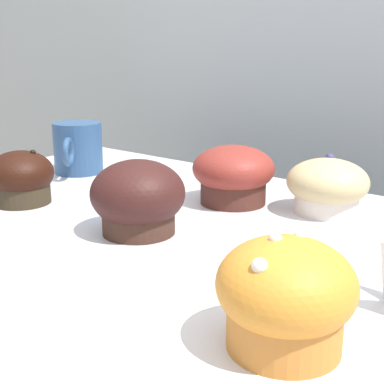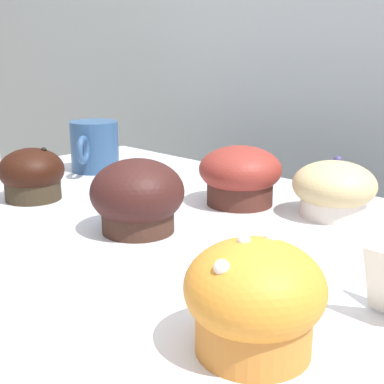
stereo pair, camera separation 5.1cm
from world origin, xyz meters
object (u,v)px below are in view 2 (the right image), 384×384
at_px(muffin_back_left, 254,298).
at_px(muffin_front_right, 334,189).
at_px(muffin_front_center, 32,175).
at_px(muffin_back_right, 240,175).
at_px(muffin_front_left, 137,197).
at_px(coffee_cup, 94,145).

relative_size(muffin_back_left, muffin_front_right, 0.94).
height_order(muffin_front_center, muffin_back_right, muffin_back_right).
bearing_deg(muffin_front_right, muffin_front_center, -146.14).
bearing_deg(muffin_front_right, muffin_front_left, -121.55).
xyz_separation_m(muffin_back_right, muffin_front_right, (0.12, 0.04, -0.01)).
relative_size(muffin_back_left, coffee_cup, 0.90).
bearing_deg(muffin_back_left, muffin_front_left, 157.40).
relative_size(muffin_back_right, muffin_front_right, 1.07).
xyz_separation_m(muffin_back_left, muffin_back_right, (-0.25, 0.28, 0.00)).
height_order(muffin_front_left, muffin_front_right, muffin_front_left).
bearing_deg(muffin_front_center, coffee_cup, 117.81).
relative_size(muffin_front_center, muffin_front_left, 0.83).
bearing_deg(muffin_front_center, muffin_back_left, -10.83).
bearing_deg(muffin_front_center, muffin_back_right, 40.04).
height_order(muffin_front_center, muffin_front_left, muffin_front_left).
distance_m(muffin_front_center, muffin_front_left, 0.21).
distance_m(muffin_front_left, coffee_cup, 0.34).
bearing_deg(muffin_front_left, muffin_front_center, -175.41).
height_order(muffin_back_left, muffin_front_right, muffin_back_left).
xyz_separation_m(muffin_front_left, muffin_front_right, (0.13, 0.21, -0.01)).
xyz_separation_m(muffin_front_left, coffee_cup, (-0.30, 0.15, 0.00)).
distance_m(muffin_front_right, coffee_cup, 0.44).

